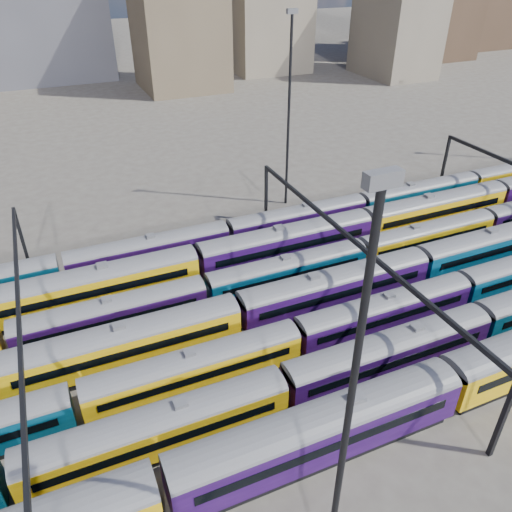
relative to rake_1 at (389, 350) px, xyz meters
name	(u,v)px	position (x,y,z in m)	size (l,w,h in m)	color
ground	(257,328)	(-7.99, 10.00, -2.59)	(500.00, 500.00, 0.00)	#47413C
rake_1	(389,350)	(0.00, 0.00, 0.00)	(140.49, 2.94, 4.94)	black
rake_2	(76,401)	(-25.33, 5.00, -0.15)	(113.39, 2.77, 4.65)	black
rake_3	(124,341)	(-20.66, 10.00, 0.16)	(106.11, 3.11, 5.24)	black
rake_4	(288,269)	(-2.18, 15.00, -0.19)	(130.63, 2.73, 4.58)	black
rake_5	(95,283)	(-21.71, 20.00, 0.22)	(152.15, 3.18, 5.36)	black
rake_6	(149,249)	(-14.98, 25.00, -0.13)	(133.83, 2.80, 4.70)	black
gantry_1	(22,327)	(-27.99, 10.00, 4.20)	(0.35, 40.35, 8.03)	black
gantry_2	(351,248)	(2.01, 10.00, 4.20)	(0.35, 40.35, 8.03)	black
mast_2	(350,408)	(-12.99, -12.00, 11.38)	(1.40, 0.50, 25.60)	black
mast_3	(289,107)	(7.01, 34.00, 11.38)	(1.40, 0.50, 25.60)	black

